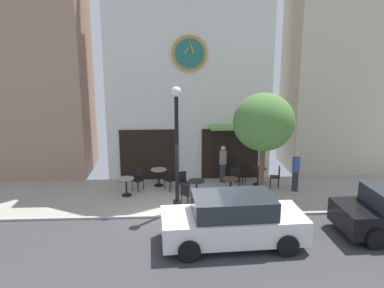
{
  "coord_description": "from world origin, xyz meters",
  "views": [
    {
      "loc": [
        -0.45,
        -12.83,
        5.82
      ],
      "look_at": [
        0.34,
        2.13,
        2.14
      ],
      "focal_mm": 36.59,
      "sensor_mm": 36.0,
      "label": 1
    }
  ],
  "objects": [
    {
      "name": "cafe_chair_left_end",
      "position": [
        0.07,
        1.04,
        0.53
      ],
      "size": [
        0.56,
        0.56,
        0.9
      ],
      "color": "black",
      "rests_on": "ground_plane"
    },
    {
      "name": "cafe_table_leftmost",
      "position": [
        0.5,
        1.73,
        0.51
      ],
      "size": [
        0.66,
        0.66,
        0.75
      ],
      "color": "black",
      "rests_on": "ground_plane"
    },
    {
      "name": "cafe_table_center",
      "position": [
        -1.04,
        3.33,
        0.52
      ],
      "size": [
        0.69,
        0.69,
        0.75
      ],
      "color": "black",
      "rests_on": "ground_plane"
    },
    {
      "name": "cafe_chair_under_awning",
      "position": [
        -0.49,
        2.69,
        0.53
      ],
      "size": [
        0.56,
        0.56,
        0.9
      ],
      "color": "black",
      "rests_on": "ground_plane"
    },
    {
      "name": "street_lamp",
      "position": [
        -0.29,
        0.66,
        2.31
      ],
      "size": [
        0.36,
        0.36,
        4.55
      ],
      "color": "black",
      "rests_on": "ground_plane"
    },
    {
      "name": "pedestrian_grey",
      "position": [
        1.79,
        3.66,
        0.86
      ],
      "size": [
        0.37,
        0.37,
        1.67
      ],
      "color": "#2D2D38",
      "rests_on": "ground_plane"
    },
    {
      "name": "cafe_chair_facing_street",
      "position": [
        -1.86,
        2.86,
        0.53
      ],
      "size": [
        0.56,
        0.56,
        0.9
      ],
      "color": "black",
      "rests_on": "ground_plane"
    },
    {
      "name": "ground_plane",
      "position": [
        0.0,
        -1.26,
        -0.02
      ],
      "size": [
        26.5,
        11.11,
        0.13
      ],
      "color": "#9E998E"
    },
    {
      "name": "cafe_chair_right_end",
      "position": [
        4.01,
        2.9,
        0.53
      ],
      "size": [
        0.47,
        0.47,
        0.9
      ],
      "color": "black",
      "rests_on": "ground_plane"
    },
    {
      "name": "pedestrian_blue",
      "position": [
        4.67,
        2.42,
        0.86
      ],
      "size": [
        0.44,
        0.44,
        1.67
      ],
      "color": "#2D2D38",
      "rests_on": "ground_plane"
    },
    {
      "name": "cafe_chair_facing_wall",
      "position": [
        2.2,
        2.71,
        0.53
      ],
      "size": [
        0.46,
        0.46,
        0.9
      ],
      "color": "black",
      "rests_on": "ground_plane"
    },
    {
      "name": "cafe_table_near_door",
      "position": [
        -2.32,
        2.22,
        0.5
      ],
      "size": [
        0.64,
        0.64,
        0.74
      ],
      "color": "black",
      "rests_on": "ground_plane"
    },
    {
      "name": "street_tree",
      "position": [
        2.8,
        0.62,
        3.26
      ],
      "size": [
        2.18,
        1.97,
        4.32
      ],
      "color": "brown",
      "rests_on": "ground_plane"
    },
    {
      "name": "neighbor_building_left",
      "position": [
        -7.05,
        5.87,
        6.01
      ],
      "size": [
        5.36,
        3.21,
        12.02
      ],
      "color": "#9E7A66",
      "rests_on": "ground_plane"
    },
    {
      "name": "parked_car_white",
      "position": [
        1.36,
        -1.98,
        0.76
      ],
      "size": [
        4.4,
        2.22,
        1.55
      ],
      "color": "white",
      "rests_on": "ground_plane"
    },
    {
      "name": "cafe_chair_corner",
      "position": [
        2.49,
        3.56,
        0.53
      ],
      "size": [
        0.55,
        0.55,
        0.9
      ],
      "color": "black",
      "rests_on": "ground_plane"
    },
    {
      "name": "clock_building",
      "position": [
        0.34,
        5.61,
        5.95
      ],
      "size": [
        7.36,
        4.04,
        11.55
      ],
      "color": "silver",
      "rests_on": "ground_plane"
    },
    {
      "name": "cafe_table_rightmost",
      "position": [
        3.27,
        3.21,
        0.54
      ],
      "size": [
        0.71,
        0.71,
        0.75
      ],
      "color": "black",
      "rests_on": "ground_plane"
    },
    {
      "name": "neighbor_building_right",
      "position": [
        8.32,
        5.86,
        6.11
      ],
      "size": [
        6.24,
        3.18,
        12.21
      ],
      "color": "beige",
      "rests_on": "ground_plane"
    },
    {
      "name": "cafe_table_center_right",
      "position": [
        1.88,
        1.99,
        0.49
      ],
      "size": [
        0.64,
        0.64,
        0.73
      ],
      "color": "black",
      "rests_on": "ground_plane"
    },
    {
      "name": "cafe_chair_by_entrance",
      "position": [
        -0.02,
        2.38,
        0.53
      ],
      "size": [
        0.53,
        0.53,
        0.9
      ],
      "color": "black",
      "rests_on": "ground_plane"
    }
  ]
}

